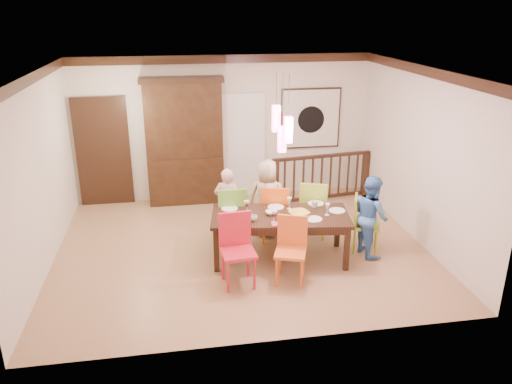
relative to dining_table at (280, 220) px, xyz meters
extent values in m
plane|color=#A77751|center=(-0.55, 0.45, -0.67)|extent=(6.00, 6.00, 0.00)
plane|color=white|center=(-0.55, 0.45, 2.23)|extent=(6.00, 6.00, 0.00)
plane|color=beige|center=(-0.55, 2.95, 0.78)|extent=(6.00, 0.00, 6.00)
plane|color=beige|center=(-3.55, 0.45, 0.78)|extent=(0.00, 5.00, 5.00)
plane|color=beige|center=(2.45, 0.45, 0.78)|extent=(0.00, 5.00, 5.00)
cube|color=black|center=(-2.95, 2.90, 0.38)|extent=(1.04, 0.07, 2.24)
cube|color=silver|center=(-0.20, 2.91, 0.38)|extent=(0.97, 0.05, 2.22)
cube|color=black|center=(1.25, 2.92, 0.93)|extent=(1.25, 0.04, 1.25)
cube|color=silver|center=(1.25, 2.89, 0.93)|extent=(1.18, 0.02, 1.18)
cylinder|color=black|center=(1.25, 2.88, 0.91)|extent=(0.56, 0.01, 0.56)
cube|color=#F84A72|center=(-0.08, 0.05, 1.58)|extent=(0.11, 0.11, 0.38)
cylinder|color=black|center=(-0.08, 0.05, 2.00)|extent=(0.01, 0.01, 0.46)
cube|color=#F84A72|center=(0.08, -0.05, 1.43)|extent=(0.11, 0.11, 0.38)
cylinder|color=black|center=(0.08, -0.05, 1.93)|extent=(0.01, 0.01, 0.61)
cube|color=#F84A72|center=(0.00, 0.00, 1.28)|extent=(0.11, 0.11, 0.38)
cylinder|color=black|center=(0.00, 0.00, 1.85)|extent=(0.01, 0.01, 0.76)
cube|color=black|center=(0.00, 0.00, 0.06)|extent=(2.24, 1.26, 0.05)
cube|color=black|center=(-0.98, 0.40, -0.32)|extent=(0.09, 0.09, 0.70)
cube|color=black|center=(0.98, 0.40, -0.32)|extent=(0.09, 0.09, 0.70)
cube|color=black|center=(-0.98, -0.40, -0.32)|extent=(0.09, 0.09, 0.70)
cube|color=black|center=(0.98, -0.40, -0.32)|extent=(0.09, 0.09, 0.70)
cube|color=black|center=(0.00, 0.42, -0.02)|extent=(1.91, 0.32, 0.10)
cube|color=black|center=(0.00, -0.42, -0.02)|extent=(1.91, 0.32, 0.10)
cube|color=#6AAA34|center=(-0.69, 0.67, -0.16)|extent=(0.47, 0.47, 0.04)
cube|color=#6AAA34|center=(-0.69, 0.67, 0.12)|extent=(0.47, 0.04, 0.51)
cylinder|color=#6AAA34|center=(-0.88, 0.48, -0.42)|extent=(0.04, 0.04, 0.49)
cylinder|color=#6AAA34|center=(-0.50, 0.48, -0.42)|extent=(0.04, 0.04, 0.49)
cylinder|color=#6AAA34|center=(-0.88, 0.86, -0.42)|extent=(0.04, 0.04, 0.49)
cylinder|color=#6AAA34|center=(-0.50, 0.86, -0.42)|extent=(0.04, 0.04, 0.49)
cube|color=orange|center=(0.07, 0.67, -0.18)|extent=(0.56, 0.56, 0.04)
cube|color=orange|center=(0.07, 0.67, 0.10)|extent=(0.45, 0.16, 0.50)
cylinder|color=orange|center=(-0.12, 0.49, -0.43)|extent=(0.04, 0.04, 0.48)
cylinder|color=orange|center=(0.25, 0.49, -0.43)|extent=(0.04, 0.04, 0.48)
cylinder|color=orange|center=(-0.12, 0.86, -0.43)|extent=(0.04, 0.04, 0.48)
cylinder|color=orange|center=(0.25, 0.86, -0.43)|extent=(0.04, 0.04, 0.48)
cube|color=#99BF33|center=(0.74, 0.74, -0.17)|extent=(0.59, 0.59, 0.04)
cube|color=#99BF33|center=(0.74, 0.74, 0.11)|extent=(0.45, 0.19, 0.51)
cylinder|color=#99BF33|center=(0.55, 0.55, -0.42)|extent=(0.04, 0.04, 0.49)
cylinder|color=#99BF33|center=(0.93, 0.55, -0.42)|extent=(0.04, 0.04, 0.49)
cylinder|color=#99BF33|center=(0.55, 0.93, -0.42)|extent=(0.04, 0.04, 0.49)
cylinder|color=#99BF33|center=(0.93, 0.93, -0.42)|extent=(0.04, 0.04, 0.49)
cube|color=red|center=(-0.75, -0.68, -0.16)|extent=(0.51, 0.51, 0.04)
cube|color=red|center=(-0.75, -0.68, 0.12)|extent=(0.47, 0.08, 0.52)
cylinder|color=red|center=(-0.94, -0.87, -0.42)|extent=(0.04, 0.04, 0.49)
cylinder|color=red|center=(-0.56, -0.87, -0.42)|extent=(0.04, 0.04, 0.49)
cylinder|color=red|center=(-0.94, -0.49, -0.42)|extent=(0.04, 0.04, 0.49)
cylinder|color=red|center=(-0.56, -0.49, -0.42)|extent=(0.04, 0.04, 0.49)
cube|color=orange|center=(0.00, -0.73, -0.20)|extent=(0.55, 0.55, 0.04)
cube|color=orange|center=(0.00, -0.73, 0.06)|extent=(0.42, 0.18, 0.48)
cylinder|color=orange|center=(-0.18, -0.90, -0.44)|extent=(0.04, 0.04, 0.46)
cylinder|color=orange|center=(0.17, -0.90, -0.44)|extent=(0.04, 0.04, 0.46)
cylinder|color=orange|center=(-0.18, -0.55, -0.44)|extent=(0.04, 0.04, 0.46)
cylinder|color=orange|center=(0.17, -0.55, -0.44)|extent=(0.04, 0.04, 0.46)
cube|color=#94A321|center=(1.43, 0.02, -0.21)|extent=(0.55, 0.55, 0.04)
cube|color=#94A321|center=(1.43, 0.02, 0.04)|extent=(0.20, 0.41, 0.46)
cylinder|color=#94A321|center=(1.26, -0.15, -0.45)|extent=(0.04, 0.04, 0.44)
cylinder|color=#94A321|center=(1.60, -0.15, -0.45)|extent=(0.04, 0.04, 0.44)
cylinder|color=#94A321|center=(1.26, 0.19, -0.45)|extent=(0.04, 0.04, 0.44)
cylinder|color=#94A321|center=(1.60, 0.19, -0.45)|extent=(0.04, 0.04, 0.44)
cube|color=black|center=(-1.36, 2.73, -0.19)|extent=(1.49, 0.44, 0.96)
cube|color=black|center=(-1.36, 2.75, 1.04)|extent=(1.49, 0.40, 1.49)
cube|color=black|center=(-1.36, 2.94, 1.04)|extent=(1.28, 0.02, 1.28)
cube|color=black|center=(-1.36, 2.75, 1.81)|extent=(1.60, 0.44, 0.10)
cube|color=black|center=(0.38, 2.40, -0.21)|extent=(0.13, 0.13, 0.92)
cube|color=black|center=(2.39, 2.40, -0.21)|extent=(0.13, 0.13, 0.92)
cube|color=black|center=(1.38, 2.40, 0.26)|extent=(2.12, 0.35, 0.06)
cube|color=black|center=(1.38, 2.40, -0.62)|extent=(2.00, 0.32, 0.05)
imported|color=#FDC0C2|center=(-0.72, 0.90, -0.04)|extent=(0.53, 0.43, 1.25)
imported|color=#C0B491|center=(-0.04, 0.89, 0.01)|extent=(0.77, 0.63, 1.36)
imported|color=#457DC2|center=(1.46, -0.06, -0.01)|extent=(0.57, 0.70, 1.31)
imported|color=gold|center=(0.27, -0.10, 0.12)|extent=(0.39, 0.39, 0.07)
imported|color=white|center=(-0.14, 0.03, 0.11)|extent=(0.19, 0.19, 0.06)
imported|color=silver|center=(-0.45, -0.16, 0.13)|extent=(0.12, 0.12, 0.09)
imported|color=silver|center=(0.61, 0.21, 0.13)|extent=(0.11, 0.11, 0.10)
cylinder|color=white|center=(-0.75, 0.36, 0.09)|extent=(0.26, 0.26, 0.01)
cylinder|color=white|center=(-0.01, 0.30, 0.09)|extent=(0.26, 0.26, 0.01)
cylinder|color=white|center=(0.66, 0.34, 0.09)|extent=(0.26, 0.26, 0.01)
cylinder|color=white|center=(-0.75, -0.28, 0.09)|extent=(0.26, 0.26, 0.01)
cylinder|color=white|center=(0.46, -0.27, 0.09)|extent=(0.26, 0.26, 0.01)
cylinder|color=white|center=(0.91, -0.01, 0.09)|extent=(0.26, 0.26, 0.01)
cube|color=#D83359|center=(-0.12, -0.36, 0.09)|extent=(0.18, 0.14, 0.01)
camera|label=1|loc=(-1.55, -6.94, 3.11)|focal=35.00mm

